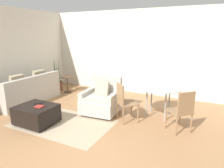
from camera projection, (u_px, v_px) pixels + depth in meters
The scene contains 15 objects.
ground_plane at pixel (79, 144), 3.69m from camera, with size 20.00×20.00×0.00m, color #A3754C.
wall_back at pixel (142, 53), 6.53m from camera, with size 12.00×0.06×2.75m.
wall_left at pixel (15, 54), 6.10m from camera, with size 0.06×12.00×2.75m.
area_rug at pixel (63, 123), 4.56m from camera, with size 2.21×1.40×0.01m.
couch at pixel (27, 93), 5.92m from camera, with size 0.93×1.97×0.90m.
armchair at pixel (101, 100), 5.06m from camera, with size 0.93×0.88×0.91m.
ottoman at pixel (37, 114), 4.48m from camera, with size 0.82×0.71×0.43m.
book_stack at pixel (39, 106), 4.36m from camera, with size 0.19×0.16×0.02m.
tv_remote_primary at pixel (41, 103), 4.58m from camera, with size 0.10×0.17×0.01m.
tv_remote_secondary at pixel (37, 104), 4.56m from camera, with size 0.13×0.13×0.01m.
potted_plant at pixel (57, 83), 7.21m from camera, with size 0.39×0.39×1.17m.
side_table at pixel (67, 81), 6.87m from camera, with size 0.49×0.49×0.56m.
dining_table at pixel (159, 90), 4.78m from camera, with size 1.14×1.14×0.76m.
dining_chair_near_left at pixel (124, 100), 4.54m from camera, with size 0.59×0.59×0.90m.
dining_chair_near_right at pixel (182, 109), 4.00m from camera, with size 0.59×0.59×0.90m.
Camera 1 is at (2.02, -2.69, 1.99)m, focal length 32.00 mm.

